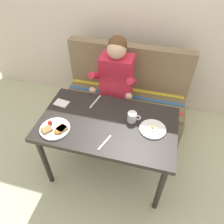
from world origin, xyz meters
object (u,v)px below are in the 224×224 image
(table, at_px, (108,129))
(plate_breakfast, at_px, (55,129))
(coffee_mug, at_px, (132,117))
(knife, at_px, (95,102))
(fork, at_px, (105,142))
(person, at_px, (115,82))
(plate_eggs, at_px, (153,129))
(couch, at_px, (125,102))
(napkin, at_px, (61,103))

(table, bearing_deg, plate_breakfast, -154.58)
(coffee_mug, relative_size, knife, 0.59)
(coffee_mug, height_order, fork, coffee_mug)
(person, bearing_deg, plate_eggs, -50.38)
(table, xyz_separation_m, plate_breakfast, (-0.40, -0.19, 0.10))
(plate_eggs, relative_size, fork, 1.31)
(person, xyz_separation_m, plate_eggs, (0.47, -0.57, -0.00))
(couch, xyz_separation_m, plate_breakfast, (-0.40, -0.96, 0.41))
(coffee_mug, bearing_deg, napkin, 175.57)
(knife, bearing_deg, couch, 82.06)
(coffee_mug, distance_m, napkin, 0.70)
(couch, relative_size, fork, 8.47)
(coffee_mug, bearing_deg, person, 119.12)
(plate_eggs, xyz_separation_m, coffee_mug, (-0.19, 0.06, 0.04))
(person, height_order, fork, person)
(person, relative_size, fork, 7.13)
(napkin, distance_m, knife, 0.32)
(couch, height_order, knife, couch)
(napkin, bearing_deg, table, -14.95)
(person, distance_m, knife, 0.37)
(person, bearing_deg, plate_breakfast, -112.21)
(plate_breakfast, height_order, napkin, plate_breakfast)
(table, xyz_separation_m, coffee_mug, (0.20, 0.08, 0.13))
(couch, height_order, person, person)
(plate_eggs, bearing_deg, fork, -146.12)
(couch, distance_m, coffee_mug, 0.84)
(table, distance_m, person, 0.60)
(person, relative_size, coffee_mug, 10.27)
(plate_breakfast, height_order, fork, plate_breakfast)
(coffee_mug, bearing_deg, couch, 106.34)
(plate_breakfast, distance_m, napkin, 0.34)
(fork, xyz_separation_m, knife, (-0.23, 0.45, 0.00))
(table, distance_m, napkin, 0.52)
(person, bearing_deg, table, -81.92)
(plate_breakfast, bearing_deg, person, 67.79)
(plate_eggs, bearing_deg, couch, 117.54)
(napkin, xyz_separation_m, knife, (0.31, 0.10, -0.00))
(person, distance_m, plate_eggs, 0.74)
(table, xyz_separation_m, person, (-0.08, 0.59, 0.09))
(plate_breakfast, relative_size, napkin, 1.88)
(table, bearing_deg, fork, -80.25)
(plate_breakfast, distance_m, knife, 0.48)
(table, height_order, person, person)
(plate_eggs, height_order, coffee_mug, coffee_mug)
(plate_breakfast, bearing_deg, couch, 67.16)
(plate_breakfast, xyz_separation_m, coffee_mug, (0.60, 0.27, 0.03))
(couch, bearing_deg, fork, -87.83)
(napkin, relative_size, fork, 0.79)
(couch, bearing_deg, coffee_mug, -73.66)
(fork, bearing_deg, table, 119.58)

